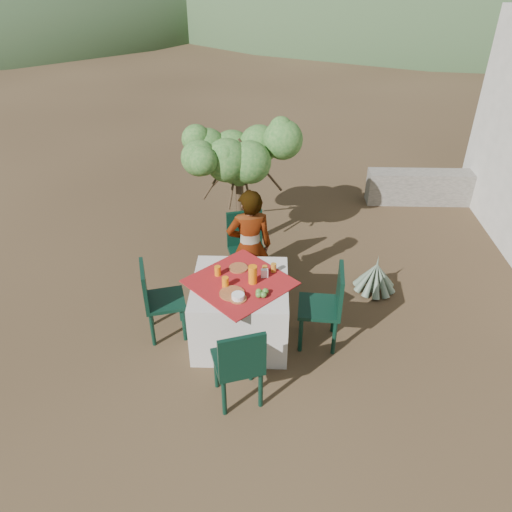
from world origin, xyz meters
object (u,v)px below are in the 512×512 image
Objects in this scene: shrub_tree at (243,161)px; agave at (375,277)px; chair_left at (157,298)px; chair_far at (247,246)px; chair_near at (239,363)px; table at (241,310)px; chair_right at (327,304)px; person at (250,247)px; juice_pitcher at (253,275)px.

agave is at bearing -30.76° from shrub_tree.
chair_far is at bearing -57.52° from chair_left.
chair_left is 2.75m from agave.
chair_near is at bearing -104.74° from chair_far.
chair_right is at bearing -3.49° from table.
chair_far reaches higher than chair_right.
person is at bearing -172.49° from agave.
shrub_tree is at bearing 149.24° from agave.
agave is (1.72, -1.02, -1.13)m from shrub_tree.
person is (0.07, 0.72, 0.36)m from table.
shrub_tree reaches higher than chair_right.
person is (-0.86, 0.78, 0.21)m from chair_right.
agave is 1.91m from juice_pitcher.
chair_left is 0.55× the size of shrub_tree.
shrub_tree is at bearing -148.96° from chair_right.
agave is (1.58, 0.21, -0.55)m from person.
shrub_tree reaches higher than person.
chair_near is 0.57× the size of shrub_tree.
chair_far is 1.05× the size of chair_left.
chair_far is 0.40m from person.
person reaches higher than chair_left.
table is 1.37× the size of chair_near.
chair_far is 1.19m from shrub_tree.
chair_right is at bearing -152.37° from chair_near.
chair_near reaches higher than table.
agave is at bearing 148.42° from chair_right.
person is 0.74m from juice_pitcher.
chair_right reaches higher than agave.
chair_far is (0.02, 1.06, 0.16)m from table.
chair_near is at bearing -150.89° from chair_left.
table reaches higher than agave.
table is 0.50m from juice_pitcher.
shrub_tree is (-1.00, 2.01, 0.79)m from chair_right.
agave is at bearing 176.25° from person.
chair_left is 0.62× the size of person.
table is 0.81m from person.
chair_right and juice_pitcher have the same top height.
juice_pitcher is at bearing -107.04° from chair_left.
chair_far is at bearing 89.02° from table.
juice_pitcher is at bearing -99.26° from chair_far.
chair_near is 0.98× the size of chair_right.
person reaches higher than chair_far.
chair_right is 1.18m from person.
person is at bearing -108.47° from chair_near.
person reaches higher than chair_near.
chair_right is 1.68× the size of agave.
table is 1.40× the size of chair_left.
chair_left is at bearing 178.68° from juice_pitcher.
chair_right is (1.85, -0.07, 0.02)m from chair_left.
agave is at bearing -86.18° from chair_left.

